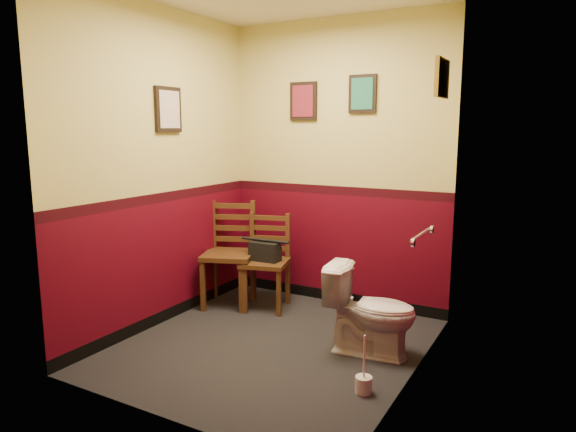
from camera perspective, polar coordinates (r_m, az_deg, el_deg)
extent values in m
cube|color=black|center=(4.18, -1.72, -14.15)|extent=(2.20, 2.40, 0.00)
cube|color=#470513|center=(4.91, 5.44, 5.67)|extent=(2.20, 0.00, 2.70)
cube|color=#470513|center=(2.88, -14.19, 2.63)|extent=(2.20, 0.00, 2.70)
cube|color=#470513|center=(4.51, -13.96, 5.07)|extent=(0.00, 2.40, 2.70)
cube|color=#470513|center=(3.41, 14.27, 3.67)|extent=(0.00, 2.40, 2.70)
cylinder|color=silver|center=(3.72, 14.49, -2.10)|extent=(0.03, 0.50, 0.03)
cylinder|color=silver|center=(3.48, 13.75, -2.88)|extent=(0.02, 0.06, 0.06)
cylinder|color=silver|center=(3.95, 15.70, -1.47)|extent=(0.02, 0.06, 0.06)
cube|color=black|center=(5.04, 1.73, 12.64)|extent=(0.28, 0.03, 0.36)
cube|color=maroon|center=(5.02, 1.64, 12.65)|extent=(0.22, 0.01, 0.30)
cube|color=black|center=(4.79, 8.29, 13.29)|extent=(0.26, 0.03, 0.34)
cube|color=#216B52|center=(4.78, 8.21, 13.31)|extent=(0.20, 0.01, 0.28)
cube|color=black|center=(4.56, -13.17, 11.45)|extent=(0.03, 0.30, 0.38)
cube|color=#C4AB9A|center=(4.55, -13.01, 11.46)|extent=(0.01, 0.24, 0.31)
cube|color=olive|center=(4.00, 16.75, 14.46)|extent=(0.03, 0.34, 0.28)
cube|color=#C4AB9A|center=(4.00, 16.50, 14.46)|extent=(0.01, 0.28, 0.22)
imported|color=white|center=(3.97, 9.18, -10.39)|extent=(0.72, 0.45, 0.67)
cylinder|color=silver|center=(3.53, 8.40, -18.05)|extent=(0.11, 0.11, 0.11)
cylinder|color=silver|center=(3.45, 8.47, -15.36)|extent=(0.01, 0.01, 0.31)
cube|color=#523218|center=(4.95, -6.61, -4.31)|extent=(0.60, 0.60, 0.04)
cube|color=#523218|center=(4.88, -9.42, -7.61)|extent=(0.06, 0.06, 0.50)
cube|color=#523218|center=(5.25, -8.14, -6.35)|extent=(0.06, 0.06, 0.50)
cube|color=#523218|center=(4.78, -4.81, -7.88)|extent=(0.06, 0.06, 0.50)
cube|color=#523218|center=(5.16, -3.85, -6.56)|extent=(0.06, 0.06, 0.50)
cube|color=#523218|center=(5.14, -8.26, -0.98)|extent=(0.06, 0.05, 0.50)
cube|color=#523218|center=(5.05, -3.90, -1.10)|extent=(0.06, 0.05, 0.50)
cube|color=#523218|center=(5.12, -6.07, -2.56)|extent=(0.36, 0.16, 0.05)
cube|color=#523218|center=(5.09, -6.09, -1.34)|extent=(0.36, 0.16, 0.05)
cube|color=#523218|center=(5.07, -6.12, -0.11)|extent=(0.36, 0.16, 0.05)
cube|color=#523218|center=(5.06, -6.14, 1.12)|extent=(0.36, 0.16, 0.05)
cube|color=#523218|center=(4.85, -2.57, -5.20)|extent=(0.51, 0.51, 0.04)
cube|color=#523218|center=(4.80, -5.20, -8.16)|extent=(0.05, 0.05, 0.45)
cube|color=#523218|center=(5.12, -3.94, -6.99)|extent=(0.05, 0.05, 0.45)
cube|color=#523218|center=(4.70, -1.03, -8.50)|extent=(0.05, 0.05, 0.45)
cube|color=#523218|center=(5.03, -0.03, -7.27)|extent=(0.05, 0.05, 0.45)
cube|color=#523218|center=(5.02, -3.98, -2.09)|extent=(0.05, 0.04, 0.45)
cube|color=#523218|center=(4.93, -0.01, -2.29)|extent=(0.05, 0.04, 0.45)
cube|color=#523218|center=(5.00, -2.01, -3.58)|extent=(0.33, 0.12, 0.04)
cube|color=#523218|center=(4.97, -2.02, -2.47)|extent=(0.33, 0.12, 0.04)
cube|color=#523218|center=(4.95, -2.02, -1.35)|extent=(0.33, 0.12, 0.04)
cube|color=#523218|center=(4.94, -2.03, -0.22)|extent=(0.33, 0.12, 0.04)
cube|color=black|center=(4.82, -2.58, -3.95)|extent=(0.29, 0.15, 0.18)
cylinder|color=black|center=(4.80, -2.59, -2.71)|extent=(0.25, 0.03, 0.02)
cylinder|color=silver|center=(5.04, 5.20, -9.30)|extent=(0.12, 0.12, 0.11)
cylinder|color=silver|center=(4.99, 6.57, -9.51)|extent=(0.12, 0.12, 0.11)
cylinder|color=silver|center=(4.97, 5.85, -8.28)|extent=(0.12, 0.12, 0.11)
cylinder|color=silver|center=(4.92, 5.78, -7.16)|extent=(0.12, 0.12, 0.11)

